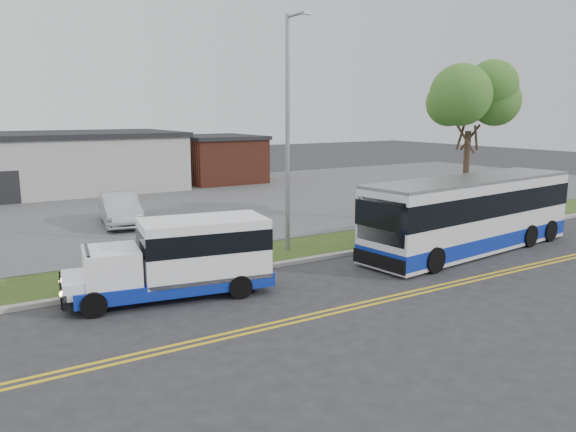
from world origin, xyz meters
TOP-DOWN VIEW (x-y plane):
  - ground at (0.00, 0.00)m, footprint 140.00×140.00m
  - lane_line_north at (0.00, -3.85)m, footprint 70.00×0.12m
  - lane_line_south at (0.00, -4.15)m, footprint 70.00×0.12m
  - curb at (0.00, 1.10)m, footprint 80.00×0.30m
  - verge at (0.00, 2.90)m, footprint 80.00×3.30m
  - parking_lot at (0.00, 17.00)m, footprint 80.00×25.00m
  - brick_wing at (10.50, 26.00)m, footprint 6.30×7.30m
  - tree_east at (14.00, 3.00)m, footprint 5.20×5.20m
  - streetlight_near at (3.00, 2.73)m, footprint 0.35×1.53m
  - shuttle_bus at (-2.77, -0.26)m, footprint 6.68×3.07m
  - transit_bus at (9.76, -1.03)m, footprint 11.47×3.75m
  - parked_car_a at (-1.52, 11.84)m, footprint 2.41×5.15m

SIDE VIEW (x-z plane):
  - ground at x=0.00m, z-range 0.00..0.00m
  - lane_line_north at x=0.00m, z-range 0.00..0.01m
  - lane_line_south at x=0.00m, z-range 0.00..0.01m
  - verge at x=0.00m, z-range 0.00..0.10m
  - parking_lot at x=0.00m, z-range 0.00..0.10m
  - curb at x=0.00m, z-range 0.00..0.15m
  - parked_car_a at x=-1.52m, z-range 0.10..1.73m
  - shuttle_bus at x=-2.77m, z-range 0.08..2.56m
  - transit_bus at x=9.76m, z-range 0.02..3.14m
  - brick_wing at x=10.50m, z-range 0.01..3.91m
  - streetlight_near at x=3.00m, z-range 0.48..9.98m
  - tree_east at x=14.00m, z-range 2.04..10.37m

